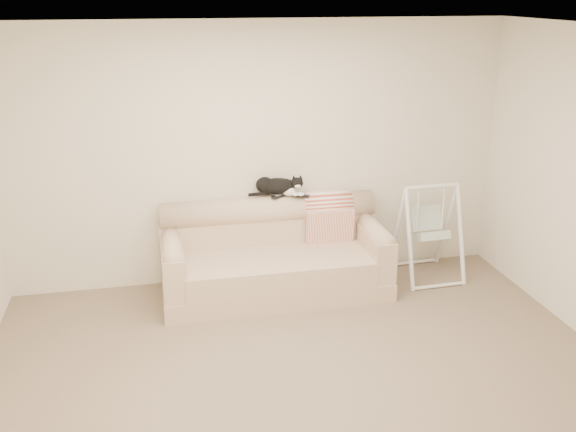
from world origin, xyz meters
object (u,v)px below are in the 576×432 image
at_px(sofa, 274,257).
at_px(remote_b, 301,196).
at_px(remote_a, 279,196).
at_px(baby_swing, 428,231).
at_px(tuxedo_cat, 278,186).

bearing_deg(sofa, remote_b, 32.03).
distance_m(sofa, remote_b, 0.67).
height_order(remote_a, baby_swing, baby_swing).
xyz_separation_m(remote_a, remote_b, (0.21, -0.03, -0.00)).
height_order(remote_a, remote_b, remote_a).
xyz_separation_m(tuxedo_cat, baby_swing, (1.53, -0.26, -0.50)).
distance_m(remote_b, baby_swing, 1.38).
xyz_separation_m(sofa, tuxedo_cat, (0.10, 0.26, 0.65)).
bearing_deg(remote_b, sofa, -147.97).
distance_m(sofa, remote_a, 0.61).
bearing_deg(baby_swing, remote_a, 171.14).
bearing_deg(remote_b, tuxedo_cat, 165.05).
relative_size(remote_b, baby_swing, 0.17).
bearing_deg(tuxedo_cat, remote_a, -72.57).
height_order(sofa, baby_swing, baby_swing).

